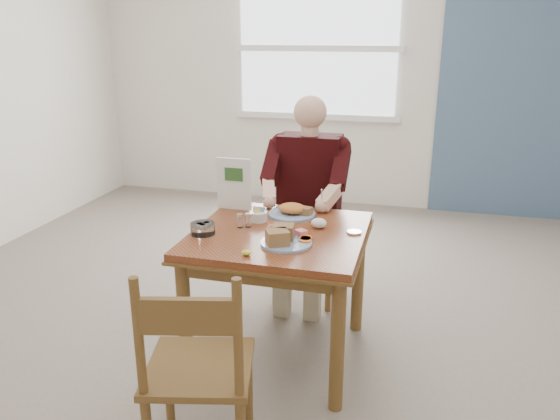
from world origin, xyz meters
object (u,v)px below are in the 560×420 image
(chair_far, at_px, (309,229))
(diner, at_px, (307,186))
(table, at_px, (279,251))
(near_plate, at_px, (284,238))
(far_plate, at_px, (293,211))
(chair_near, at_px, (197,372))

(chair_far, distance_m, diner, 0.34)
(table, xyz_separation_m, near_plate, (0.07, -0.17, 0.14))
(near_plate, bearing_deg, chair_far, 94.26)
(chair_far, height_order, diner, diner)
(table, distance_m, diner, 0.73)
(table, bearing_deg, chair_far, 90.00)
(chair_far, bearing_deg, far_plate, -88.87)
(chair_near, bearing_deg, table, 84.55)
(near_plate, height_order, far_plate, near_plate)
(chair_near, xyz_separation_m, diner, (0.09, 1.63, 0.33))
(table, distance_m, chair_far, 0.81)
(far_plate, bearing_deg, table, -92.19)
(chair_far, bearing_deg, near_plate, -85.74)
(near_plate, bearing_deg, diner, 94.69)
(near_plate, relative_size, far_plate, 1.01)
(chair_far, distance_m, far_plate, 0.61)
(chair_near, bearing_deg, chair_far, 87.07)
(chair_near, distance_m, near_plate, 0.83)
(diner, bearing_deg, chair_far, 90.01)
(diner, xyz_separation_m, near_plate, (0.07, -0.88, -0.03))
(table, distance_m, chair_near, 0.94)
(diner, distance_m, far_plate, 0.44)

